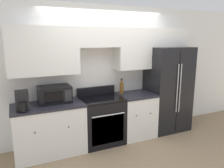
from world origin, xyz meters
TOP-DOWN VIEW (x-y plane):
  - ground_plane at (0.00, 0.00)m, footprint 12.00×12.00m
  - wall_back at (0.01, 0.58)m, footprint 8.00×0.39m
  - lower_cabinets_left at (-1.19, 0.31)m, footprint 1.19×0.64m
  - lower_cabinets_right at (0.52, 0.31)m, footprint 0.73×0.64m
  - oven_range at (-0.22, 0.31)m, footprint 0.77×0.65m
  - refrigerator at (1.32, 0.35)m, footprint 0.89×0.74m
  - microwave at (-1.05, 0.41)m, footprint 0.55×0.39m
  - bottle at (0.28, 0.46)m, footprint 0.09×0.09m
  - paper_towel_holder at (-1.59, 0.16)m, footprint 0.20×0.25m

SIDE VIEW (x-z plane):
  - ground_plane at x=0.00m, z-range 0.00..0.00m
  - lower_cabinets_left at x=-1.19m, z-range 0.00..0.88m
  - lower_cabinets_right at x=0.52m, z-range 0.00..0.88m
  - oven_range at x=-0.22m, z-range -0.07..0.97m
  - refrigerator at x=1.32m, z-range 0.00..1.80m
  - bottle at x=0.28m, z-range 0.85..1.16m
  - microwave at x=-1.05m, z-range 0.88..1.17m
  - paper_towel_holder at x=-1.59m, z-range 0.87..1.18m
  - wall_back at x=0.01m, z-range 0.20..2.80m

